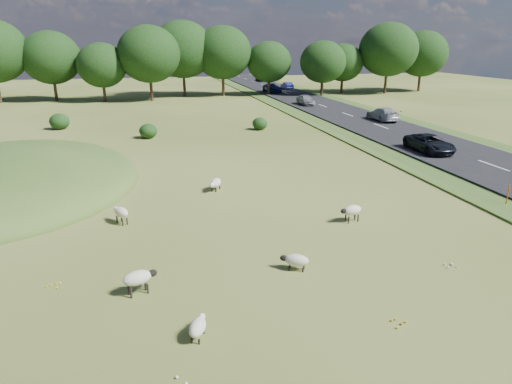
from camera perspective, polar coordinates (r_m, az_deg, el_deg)
The scene contains 18 objects.
ground at distance 38.95m, azimuth -8.51°, elevation 5.57°, with size 160.00×160.00×0.00m, color #41581B.
mound at distance 32.23m, azimuth -28.74°, elevation 0.80°, with size 16.00×20.00×4.00m, color #33561E.
road at distance 53.91m, azimuth 12.27°, elevation 9.01°, with size 8.00×150.00×0.25m, color black.
treeline at distance 73.37m, azimuth -12.45°, elevation 16.43°, with size 96.28×14.66×11.70m.
shrubs at distance 46.80m, azimuth -15.46°, elevation 8.14°, with size 21.28×8.48×1.59m.
marker_post at distance 27.94m, azimuth 28.94°, elevation -0.37°, with size 0.06×0.06×1.20m, color #D8590C.
sheep_0 at distance 16.66m, azimuth -14.50°, elevation -10.36°, with size 1.29×0.83×0.89m.
sheep_1 at distance 23.05m, azimuth -16.53°, elevation -2.44°, with size 0.92×1.18×0.84m.
sheep_2 at distance 22.78m, azimuth 11.89°, elevation -2.26°, with size 1.24×0.73×0.86m.
sheep_3 at distance 27.14m, azimuth -5.11°, elevation 1.12°, with size 1.01×1.30×0.74m.
sheep_4 at distance 17.88m, azimuth 4.99°, elevation -8.49°, with size 1.17×0.87×0.65m.
sheep_5 at distance 14.24m, azimuth -7.30°, elevation -16.34°, with size 0.77×1.12×0.62m.
car_1 at distance 52.22m, azimuth 15.56°, elevation 9.39°, with size 1.95×4.80×1.39m, color #B0B4B9.
car_2 at distance 63.54m, azimuth 6.22°, elevation 11.41°, with size 1.62×4.03×1.37m, color #979A9E.
car_3 at distance 38.20m, azimuth 20.87°, elevation 5.72°, with size 2.17×4.72×1.31m, color black.
car_4 at distance 79.40m, azimuth 2.06°, elevation 12.88°, with size 2.34×5.08×1.41m, color navy.
car_5 at distance 84.06m, azimuth 3.91°, elevation 13.11°, with size 1.35×3.88×1.28m, color navy.
car_6 at distance 101.87m, azimuth 0.68°, elevation 14.05°, with size 1.82×4.47×1.30m, color black.
Camera 1 is at (-3.34, -17.87, 8.45)m, focal length 32.00 mm.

